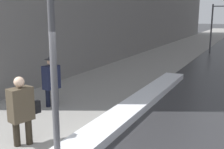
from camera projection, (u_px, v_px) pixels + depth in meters
The scene contains 6 objects.
sidewalk_slab at pixel (165, 56), 18.71m from camera, with size 4.00×80.00×0.01m.
snow_bank_curb at pixel (135, 106), 8.33m from camera, with size 0.77×9.29×0.22m.
lamp_post at pixel (52, 24), 4.64m from camera, with size 0.28×0.28×4.31m.
traffic_light_near at pixel (223, 18), 19.39m from camera, with size 1.31×0.38×3.44m.
pedestrian_with_shoulder_bag at pixel (22, 108), 5.91m from camera, with size 0.41×0.73×1.52m.
pedestrian_in_fedora at pixel (51, 79), 8.42m from camera, with size 0.40×0.55×1.60m.
Camera 1 is at (3.21, -3.14, 2.79)m, focal length 45.00 mm.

